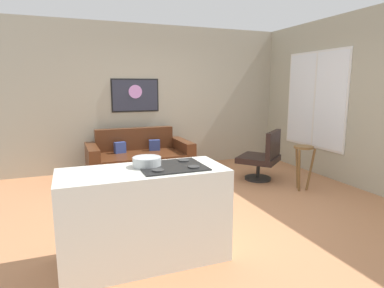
{
  "coord_description": "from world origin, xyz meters",
  "views": [
    {
      "loc": [
        -1.7,
        -3.93,
        1.64
      ],
      "look_at": [
        0.14,
        0.9,
        0.7
      ],
      "focal_mm": 30.26,
      "sensor_mm": 36.0,
      "label": 1
    }
  ],
  "objects_px": {
    "coffee_table": "(148,170)",
    "mixing_bowl": "(147,162)",
    "armchair": "(263,157)",
    "wall_painting": "(135,95)",
    "couch": "(140,161)",
    "bar_stool": "(303,157)"
  },
  "relations": [
    {
      "from": "armchair",
      "to": "bar_stool",
      "type": "distance_m",
      "value": 0.75
    },
    {
      "from": "couch",
      "to": "bar_stool",
      "type": "distance_m",
      "value": 2.83
    },
    {
      "from": "armchair",
      "to": "couch",
      "type": "bearing_deg",
      "value": 152.17
    },
    {
      "from": "coffee_table",
      "to": "armchair",
      "type": "bearing_deg",
      "value": 4.84
    },
    {
      "from": "bar_stool",
      "to": "mixing_bowl",
      "type": "xyz_separation_m",
      "value": [
        -2.73,
        -1.07,
        0.4
      ]
    },
    {
      "from": "armchair",
      "to": "wall_painting",
      "type": "relative_size",
      "value": 0.99
    },
    {
      "from": "couch",
      "to": "coffee_table",
      "type": "distance_m",
      "value": 1.22
    },
    {
      "from": "bar_stool",
      "to": "wall_painting",
      "type": "distance_m",
      "value": 3.3
    },
    {
      "from": "armchair",
      "to": "bar_stool",
      "type": "relative_size",
      "value": 1.28
    },
    {
      "from": "couch",
      "to": "wall_painting",
      "type": "bearing_deg",
      "value": 82.66
    },
    {
      "from": "armchair",
      "to": "wall_painting",
      "type": "height_order",
      "value": "wall_painting"
    },
    {
      "from": "coffee_table",
      "to": "mixing_bowl",
      "type": "xyz_separation_m",
      "value": [
        -0.37,
        -1.58,
        0.51
      ]
    },
    {
      "from": "couch",
      "to": "armchair",
      "type": "relative_size",
      "value": 2.03
    },
    {
      "from": "bar_stool",
      "to": "mixing_bowl",
      "type": "distance_m",
      "value": 2.95
    },
    {
      "from": "coffee_table",
      "to": "bar_stool",
      "type": "xyz_separation_m",
      "value": [
        2.35,
        -0.51,
        0.11
      ]
    },
    {
      "from": "bar_stool",
      "to": "couch",
      "type": "bearing_deg",
      "value": 142.42
    },
    {
      "from": "mixing_bowl",
      "to": "coffee_table",
      "type": "bearing_deg",
      "value": 76.66
    },
    {
      "from": "couch",
      "to": "mixing_bowl",
      "type": "height_order",
      "value": "mixing_bowl"
    },
    {
      "from": "bar_stool",
      "to": "mixing_bowl",
      "type": "bearing_deg",
      "value": -158.61
    },
    {
      "from": "coffee_table",
      "to": "mixing_bowl",
      "type": "height_order",
      "value": "mixing_bowl"
    },
    {
      "from": "couch",
      "to": "wall_painting",
      "type": "height_order",
      "value": "wall_painting"
    },
    {
      "from": "armchair",
      "to": "bar_stool",
      "type": "xyz_separation_m",
      "value": [
        0.28,
        -0.69,
        0.11
      ]
    }
  ]
}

